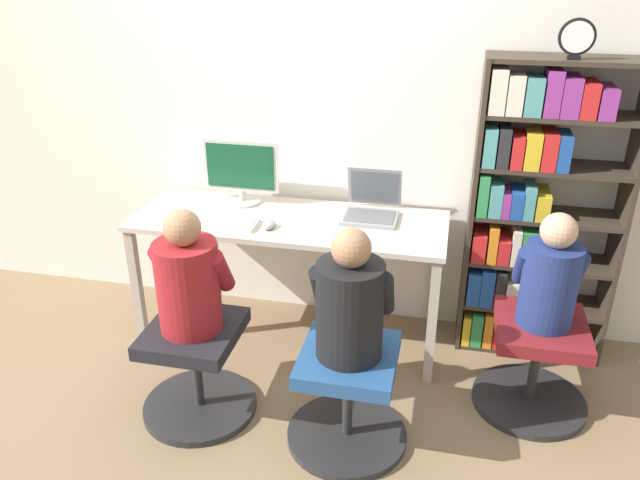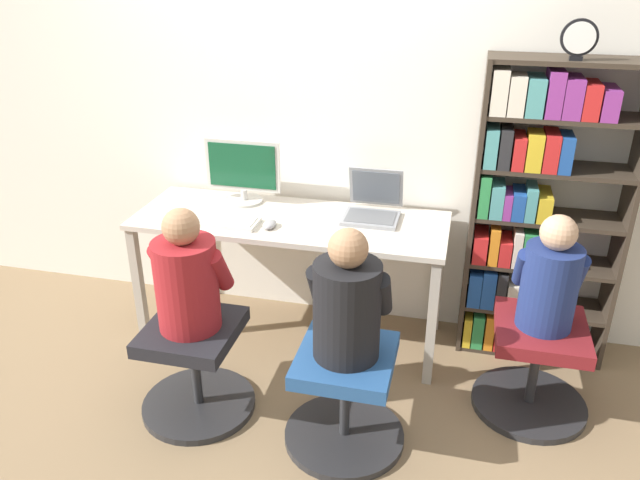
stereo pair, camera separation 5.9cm
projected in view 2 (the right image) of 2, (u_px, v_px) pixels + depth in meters
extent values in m
plane|color=#846B4C|center=(277.00, 364.00, 3.54)|extent=(14.00, 14.00, 0.00)
cube|color=white|center=(306.00, 108.00, 3.59)|extent=(10.00, 0.05, 2.60)
cube|color=beige|center=(290.00, 221.00, 3.49)|extent=(1.76, 0.63, 0.03)
cube|color=#ADA497|center=(139.00, 286.00, 3.60)|extent=(0.05, 0.05, 0.74)
cube|color=#ADA497|center=(432.00, 324.00, 3.24)|extent=(0.05, 0.05, 0.74)
cube|color=#ADA497|center=(180.00, 246.00, 4.08)|extent=(0.05, 0.05, 0.74)
cube|color=#ADA497|center=(439.00, 275.00, 3.72)|extent=(0.05, 0.05, 0.74)
cylinder|color=beige|center=(245.00, 200.00, 3.72)|extent=(0.22, 0.22, 0.01)
cylinder|color=beige|center=(244.00, 195.00, 3.70)|extent=(0.04, 0.04, 0.06)
cube|color=beige|center=(243.00, 165.00, 3.62)|extent=(0.45, 0.02, 0.30)
cube|color=#144C2D|center=(242.00, 166.00, 3.61)|extent=(0.40, 0.01, 0.26)
cube|color=gray|center=(371.00, 218.00, 3.46)|extent=(0.31, 0.25, 0.02)
cube|color=slate|center=(371.00, 217.00, 3.46)|extent=(0.27, 0.19, 0.00)
cube|color=gray|center=(376.00, 187.00, 3.55)|extent=(0.31, 0.08, 0.24)
cube|color=slate|center=(376.00, 187.00, 3.54)|extent=(0.27, 0.07, 0.20)
cube|color=silver|center=(220.00, 222.00, 3.42)|extent=(0.42, 0.17, 0.02)
cube|color=#BAB8AD|center=(220.00, 219.00, 3.41)|extent=(0.39, 0.14, 0.00)
ellipsoid|color=#99999E|center=(269.00, 224.00, 3.37)|extent=(0.07, 0.11, 0.04)
cylinder|color=#262628|center=(199.00, 404.00, 3.20)|extent=(0.57, 0.57, 0.04)
cylinder|color=#262628|center=(196.00, 370.00, 3.11)|extent=(0.05, 0.05, 0.39)
cube|color=black|center=(192.00, 332.00, 3.01)|extent=(0.43, 0.46, 0.07)
cylinder|color=#262628|center=(344.00, 435.00, 3.00)|extent=(0.57, 0.57, 0.04)
cylinder|color=#262628|center=(345.00, 400.00, 2.91)|extent=(0.05, 0.05, 0.39)
cube|color=#234C84|center=(346.00, 360.00, 2.81)|extent=(0.43, 0.46, 0.07)
cylinder|color=maroon|center=(187.00, 285.00, 2.90)|extent=(0.30, 0.30, 0.44)
sphere|color=#A87A56|center=(181.00, 227.00, 2.78)|extent=(0.17, 0.17, 0.17)
cylinder|color=maroon|center=(164.00, 263.00, 2.96)|extent=(0.08, 0.20, 0.25)
cylinder|color=maroon|center=(219.00, 270.00, 2.90)|extent=(0.08, 0.20, 0.25)
cylinder|color=black|center=(347.00, 311.00, 2.70)|extent=(0.30, 0.30, 0.45)
sphere|color=#A87A56|center=(348.00, 248.00, 2.57)|extent=(0.17, 0.17, 0.17)
cylinder|color=black|center=(319.00, 287.00, 2.76)|extent=(0.08, 0.20, 0.25)
cylinder|color=black|center=(382.00, 294.00, 2.70)|extent=(0.08, 0.20, 0.25)
cube|color=#382D23|center=(473.00, 211.00, 3.42)|extent=(0.02, 0.29, 1.66)
cube|color=#382D23|center=(624.00, 224.00, 3.26)|extent=(0.02, 0.29, 1.66)
cube|color=#382D23|center=(525.00, 344.00, 3.69)|extent=(0.75, 0.28, 0.02)
cube|color=#382D23|center=(532.00, 305.00, 3.57)|extent=(0.75, 0.28, 0.02)
cube|color=#382D23|center=(539.00, 262.00, 3.46)|extent=(0.75, 0.28, 0.02)
cube|color=#382D23|center=(547.00, 217.00, 3.34)|extent=(0.75, 0.28, 0.02)
cube|color=#382D23|center=(555.00, 169.00, 3.22)|extent=(0.75, 0.28, 0.02)
cube|color=#382D23|center=(564.00, 117.00, 3.11)|extent=(0.75, 0.28, 0.02)
cube|color=#382D23|center=(573.00, 60.00, 2.99)|extent=(0.75, 0.28, 0.02)
cube|color=gold|center=(468.00, 327.00, 3.67)|extent=(0.04, 0.18, 0.19)
cube|color=#2D8C47|center=(478.00, 326.00, 3.66)|extent=(0.06, 0.18, 0.21)
cube|color=orange|center=(489.00, 326.00, 3.65)|extent=(0.05, 0.19, 0.22)
cube|color=red|center=(502.00, 329.00, 3.63)|extent=(0.08, 0.18, 0.21)
cube|color=#1E4C9E|center=(475.00, 285.00, 3.55)|extent=(0.07, 0.18, 0.20)
cube|color=#1E4C9E|center=(489.00, 284.00, 3.55)|extent=(0.07, 0.21, 0.22)
cube|color=#262628|center=(501.00, 286.00, 3.53)|extent=(0.05, 0.20, 0.22)
cube|color=silver|center=(513.00, 293.00, 3.51)|extent=(0.07, 0.18, 0.16)
cube|color=red|center=(480.00, 245.00, 3.45)|extent=(0.07, 0.20, 0.16)
cube|color=orange|center=(494.00, 243.00, 3.41)|extent=(0.05, 0.16, 0.21)
cube|color=red|center=(505.00, 249.00, 3.43)|extent=(0.06, 0.20, 0.14)
cube|color=silver|center=(517.00, 244.00, 3.40)|extent=(0.04, 0.21, 0.20)
cube|color=#2D8C47|center=(530.00, 247.00, 3.37)|extent=(0.08, 0.17, 0.20)
cube|color=#8C338C|center=(546.00, 250.00, 3.39)|extent=(0.09, 0.23, 0.16)
cube|color=#2D8C47|center=(485.00, 193.00, 3.31)|extent=(0.05, 0.17, 0.23)
cube|color=teal|center=(497.00, 199.00, 3.31)|extent=(0.07, 0.18, 0.18)
cube|color=#8C338C|center=(507.00, 203.00, 3.30)|extent=(0.04, 0.17, 0.14)
cube|color=#1E4C9E|center=(518.00, 203.00, 3.30)|extent=(0.06, 0.20, 0.14)
cube|color=teal|center=(530.00, 201.00, 3.28)|extent=(0.05, 0.19, 0.18)
cube|color=gold|center=(543.00, 204.00, 3.29)|extent=(0.07, 0.23, 0.14)
cube|color=teal|center=(491.00, 145.00, 3.22)|extent=(0.06, 0.23, 0.20)
cube|color=#262628|center=(505.00, 146.00, 3.20)|extent=(0.06, 0.20, 0.20)
cube|color=red|center=(518.00, 150.00, 3.19)|extent=(0.06, 0.21, 0.17)
cube|color=gold|center=(534.00, 150.00, 3.16)|extent=(0.08, 0.17, 0.19)
cube|color=red|center=(550.00, 150.00, 3.16)|extent=(0.07, 0.22, 0.19)
cube|color=#1E4C9E|center=(565.00, 152.00, 3.14)|extent=(0.06, 0.20, 0.18)
cube|color=silver|center=(499.00, 90.00, 3.10)|extent=(0.08, 0.23, 0.22)
cube|color=silver|center=(517.00, 94.00, 3.06)|extent=(0.08, 0.17, 0.19)
cube|color=teal|center=(535.00, 95.00, 3.07)|extent=(0.08, 0.23, 0.19)
cube|color=#8C338C|center=(554.00, 92.00, 3.05)|extent=(0.07, 0.23, 0.22)
cube|color=#8C338C|center=(571.00, 96.00, 3.03)|extent=(0.09, 0.22, 0.19)
cube|color=red|center=(590.00, 100.00, 3.01)|extent=(0.08, 0.21, 0.17)
cube|color=#8C338C|center=(608.00, 102.00, 3.01)|extent=(0.08, 0.23, 0.15)
cube|color=black|center=(576.00, 58.00, 2.91)|extent=(0.06, 0.03, 0.02)
cylinder|color=black|center=(579.00, 37.00, 2.87)|extent=(0.17, 0.02, 0.17)
cylinder|color=white|center=(580.00, 38.00, 2.86)|extent=(0.14, 0.00, 0.14)
cylinder|color=#262628|center=(528.00, 403.00, 3.21)|extent=(0.57, 0.57, 0.04)
cylinder|color=#262628|center=(534.00, 369.00, 3.12)|extent=(0.05, 0.05, 0.39)
cube|color=maroon|center=(541.00, 331.00, 3.02)|extent=(0.43, 0.46, 0.07)
cylinder|color=navy|center=(549.00, 287.00, 2.92)|extent=(0.26, 0.26, 0.41)
sphere|color=tan|center=(559.00, 233.00, 2.80)|extent=(0.17, 0.17, 0.17)
cylinder|color=navy|center=(523.00, 267.00, 2.97)|extent=(0.07, 0.18, 0.23)
cylinder|color=navy|center=(578.00, 273.00, 2.92)|extent=(0.07, 0.18, 0.23)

